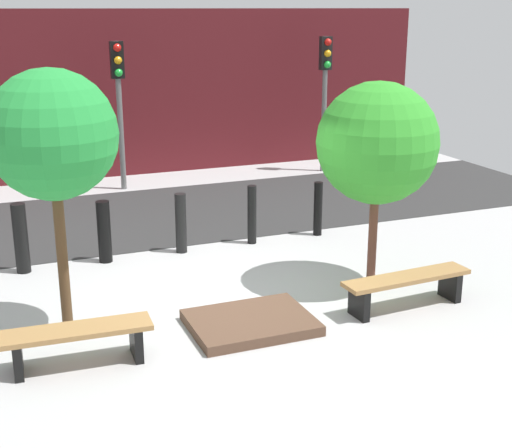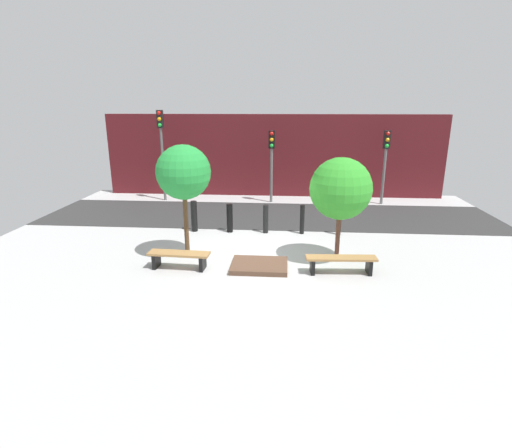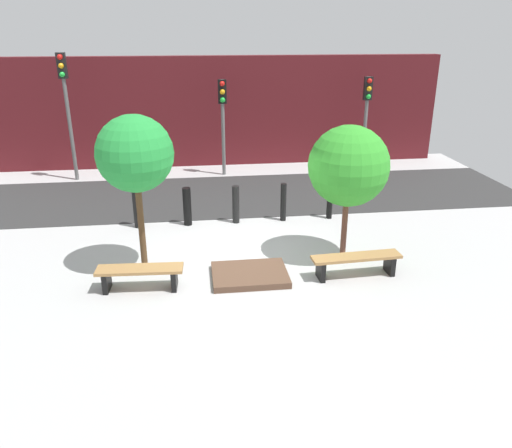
{
  "view_description": "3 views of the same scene",
  "coord_description": "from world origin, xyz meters",
  "px_view_note": "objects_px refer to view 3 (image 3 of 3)",
  "views": [
    {
      "loc": [
        -3.03,
        -8.52,
        3.91
      ],
      "look_at": [
        0.3,
        -0.23,
        1.19
      ],
      "focal_mm": 50.0,
      "sensor_mm": 36.0,
      "label": 1
    },
    {
      "loc": [
        0.7,
        -10.94,
        4.31
      ],
      "look_at": [
        -0.13,
        -0.31,
        1.11
      ],
      "focal_mm": 28.0,
      "sensor_mm": 36.0,
      "label": 2
    },
    {
      "loc": [
        -1.03,
        -9.89,
        4.82
      ],
      "look_at": [
        0.15,
        -0.65,
        1.13
      ],
      "focal_mm": 35.0,
      "sensor_mm": 36.0,
      "label": 3
    }
  ],
  "objects_px": {
    "tree_behind_left_bench": "(135,154)",
    "bollard_right": "(283,202)",
    "bollard_left": "(187,207)",
    "traffic_light_mid_east": "(367,106)",
    "bollard_far_left": "(137,207)",
    "bollard_center": "(236,204)",
    "traffic_light_west": "(66,95)",
    "bench_left": "(140,274)",
    "planter_bed": "(250,275)",
    "traffic_light_mid_west": "(223,110)",
    "bench_right": "(356,261)",
    "tree_behind_right_bench": "(349,166)",
    "bollard_far_right": "(330,201)"
  },
  "relations": [
    {
      "from": "tree_behind_left_bench",
      "to": "bollard_right",
      "type": "distance_m",
      "value": 4.65
    },
    {
      "from": "bench_right",
      "to": "bollard_left",
      "type": "height_order",
      "value": "bollard_left"
    },
    {
      "from": "tree_behind_right_bench",
      "to": "bollard_far_right",
      "type": "bearing_deg",
      "value": 81.98
    },
    {
      "from": "bench_right",
      "to": "traffic_light_west",
      "type": "distance_m",
      "value": 11.01
    },
    {
      "from": "bench_right",
      "to": "traffic_light_west",
      "type": "xyz_separation_m",
      "value": [
        -7.17,
        7.99,
        2.46
      ]
    },
    {
      "from": "bollard_far_left",
      "to": "traffic_light_mid_east",
      "type": "xyz_separation_m",
      "value": [
        7.51,
        4.63,
        1.72
      ]
    },
    {
      "from": "bench_left",
      "to": "tree_behind_left_bench",
      "type": "distance_m",
      "value": 2.35
    },
    {
      "from": "bollard_right",
      "to": "traffic_light_mid_west",
      "type": "bearing_deg",
      "value": 105.22
    },
    {
      "from": "bollard_center",
      "to": "bollard_right",
      "type": "height_order",
      "value": "bollard_right"
    },
    {
      "from": "planter_bed",
      "to": "traffic_light_mid_west",
      "type": "bearing_deg",
      "value": 90.0
    },
    {
      "from": "tree_behind_left_bench",
      "to": "tree_behind_right_bench",
      "type": "distance_m",
      "value": 4.37
    },
    {
      "from": "bench_left",
      "to": "traffic_light_west",
      "type": "height_order",
      "value": "traffic_light_west"
    },
    {
      "from": "tree_behind_left_bench",
      "to": "bollard_far_right",
      "type": "xyz_separation_m",
      "value": [
        4.7,
        2.43,
        -2.0
      ]
    },
    {
      "from": "bollard_left",
      "to": "traffic_light_mid_west",
      "type": "bearing_deg",
      "value": 74.78
    },
    {
      "from": "tree_behind_right_bench",
      "to": "traffic_light_mid_west",
      "type": "relative_size",
      "value": 0.92
    },
    {
      "from": "tree_behind_right_bench",
      "to": "bollard_center",
      "type": "xyz_separation_m",
      "value": [
        -2.18,
        2.43,
        -1.6
      ]
    },
    {
      "from": "tree_behind_right_bench",
      "to": "bollard_far_left",
      "type": "xyz_separation_m",
      "value": [
        -4.7,
        2.43,
        -1.55
      ]
    },
    {
      "from": "bench_right",
      "to": "tree_behind_right_bench",
      "type": "xyz_separation_m",
      "value": [
        -0.0,
        0.92,
        1.76
      ]
    },
    {
      "from": "tree_behind_right_bench",
      "to": "bollard_far_right",
      "type": "xyz_separation_m",
      "value": [
        0.34,
        2.43,
        -1.62
      ]
    },
    {
      "from": "bench_right",
      "to": "bollard_far_left",
      "type": "distance_m",
      "value": 5.78
    },
    {
      "from": "bollard_center",
      "to": "traffic_light_west",
      "type": "distance_m",
      "value": 7.19
    },
    {
      "from": "tree_behind_right_bench",
      "to": "bollard_center",
      "type": "relative_size",
      "value": 2.96
    },
    {
      "from": "tree_behind_left_bench",
      "to": "traffic_light_mid_east",
      "type": "bearing_deg",
      "value": 44.6
    },
    {
      "from": "tree_behind_left_bench",
      "to": "planter_bed",
      "type": "bearing_deg",
      "value": -18.32
    },
    {
      "from": "bollard_center",
      "to": "traffic_light_west",
      "type": "height_order",
      "value": "traffic_light_west"
    },
    {
      "from": "traffic_light_mid_west",
      "to": "tree_behind_left_bench",
      "type": "bearing_deg",
      "value": -107.14
    },
    {
      "from": "bench_left",
      "to": "planter_bed",
      "type": "relative_size",
      "value": 1.1
    },
    {
      "from": "planter_bed",
      "to": "bollard_right",
      "type": "relative_size",
      "value": 1.51
    },
    {
      "from": "traffic_light_west",
      "to": "tree_behind_right_bench",
      "type": "bearing_deg",
      "value": -44.61
    },
    {
      "from": "bollard_left",
      "to": "bollard_right",
      "type": "distance_m",
      "value": 2.52
    },
    {
      "from": "bollard_left",
      "to": "traffic_light_mid_west",
      "type": "relative_size",
      "value": 0.31
    },
    {
      "from": "bollard_far_left",
      "to": "bollard_center",
      "type": "xyz_separation_m",
      "value": [
        2.52,
        0.0,
        -0.04
      ]
    },
    {
      "from": "traffic_light_mid_east",
      "to": "bench_right",
      "type": "bearing_deg",
      "value": -109.37
    },
    {
      "from": "tree_behind_left_bench",
      "to": "bollard_far_right",
      "type": "bearing_deg",
      "value": 27.36
    },
    {
      "from": "planter_bed",
      "to": "bollard_center",
      "type": "relative_size",
      "value": 1.54
    },
    {
      "from": "planter_bed",
      "to": "traffic_light_west",
      "type": "distance_m",
      "value": 9.64
    },
    {
      "from": "planter_bed",
      "to": "tree_behind_left_bench",
      "type": "xyz_separation_m",
      "value": [
        -2.18,
        0.72,
        2.42
      ]
    },
    {
      "from": "tree_behind_left_bench",
      "to": "bench_right",
      "type": "bearing_deg",
      "value": -11.94
    },
    {
      "from": "bollard_center",
      "to": "bench_left",
      "type": "bearing_deg",
      "value": -123.01
    },
    {
      "from": "bollard_far_left",
      "to": "tree_behind_right_bench",
      "type": "bearing_deg",
      "value": -27.36
    },
    {
      "from": "bollard_center",
      "to": "tree_behind_left_bench",
      "type": "bearing_deg",
      "value": -131.85
    },
    {
      "from": "bollard_left",
      "to": "bollard_center",
      "type": "bearing_deg",
      "value": 0.0
    },
    {
      "from": "bench_right",
      "to": "bollard_right",
      "type": "distance_m",
      "value": 3.48
    },
    {
      "from": "bollard_center",
      "to": "traffic_light_mid_east",
      "type": "relative_size",
      "value": 0.31
    },
    {
      "from": "bollard_left",
      "to": "traffic_light_mid_east",
      "type": "distance_m",
      "value": 7.97
    },
    {
      "from": "planter_bed",
      "to": "bollard_left",
      "type": "distance_m",
      "value": 3.42
    },
    {
      "from": "bench_left",
      "to": "traffic_light_mid_west",
      "type": "height_order",
      "value": "traffic_light_mid_west"
    },
    {
      "from": "tree_behind_left_bench",
      "to": "traffic_light_mid_west",
      "type": "xyz_separation_m",
      "value": [
        2.18,
        7.07,
        -0.24
      ]
    },
    {
      "from": "bollard_far_left",
      "to": "bollard_right",
      "type": "bearing_deg",
      "value": 0.0
    },
    {
      "from": "traffic_light_mid_west",
      "to": "traffic_light_mid_east",
      "type": "relative_size",
      "value": 0.99
    }
  ]
}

